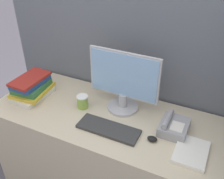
{
  "coord_description": "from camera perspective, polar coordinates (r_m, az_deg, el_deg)",
  "views": [
    {
      "loc": [
        0.66,
        -0.93,
        1.91
      ],
      "look_at": [
        0.04,
        0.37,
        0.96
      ],
      "focal_mm": 42.0,
      "sensor_mm": 36.0,
      "label": 1
    }
  ],
  "objects": [
    {
      "name": "paper_pile",
      "position": [
        1.63,
        16.85,
        -12.86
      ],
      "size": [
        0.18,
        0.24,
        0.02
      ],
      "color": "white",
      "rests_on": "desk"
    },
    {
      "name": "desk_telephone",
      "position": [
        1.73,
        13.25,
        -7.83
      ],
      "size": [
        0.17,
        0.21,
        0.1
      ],
      "color": "#99999E",
      "rests_on": "desk"
    },
    {
      "name": "desk",
      "position": [
        2.09,
        -1.41,
        -13.71
      ],
      "size": [
        1.62,
        0.67,
        0.76
      ],
      "color": "beige",
      "rests_on": "ground_plane"
    },
    {
      "name": "monitor",
      "position": [
        1.79,
        2.52,
        1.38
      ],
      "size": [
        0.5,
        0.22,
        0.44
      ],
      "color": "#B7B7BC",
      "rests_on": "desk"
    },
    {
      "name": "coffee_cup",
      "position": [
        1.89,
        -6.42,
        -2.64
      ],
      "size": [
        0.08,
        0.08,
        0.1
      ],
      "color": "#8CB247",
      "rests_on": "desk"
    },
    {
      "name": "book_stack",
      "position": [
        2.08,
        -17.1,
        0.52
      ],
      "size": [
        0.25,
        0.32,
        0.16
      ],
      "color": "silver",
      "rests_on": "desk"
    },
    {
      "name": "cubicle_panel_rear",
      "position": [
        2.09,
        3.04,
        1.15
      ],
      "size": [
        2.02,
        0.04,
        1.61
      ],
      "color": "slate",
      "rests_on": "ground_plane"
    },
    {
      "name": "mouse",
      "position": [
        1.65,
        8.75,
        -10.58
      ],
      "size": [
        0.06,
        0.04,
        0.03
      ],
      "color": "black",
      "rests_on": "desk"
    },
    {
      "name": "keyboard",
      "position": [
        1.71,
        -0.78,
        -8.56
      ],
      "size": [
        0.41,
        0.15,
        0.02
      ],
      "color": "#333333",
      "rests_on": "desk"
    }
  ]
}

